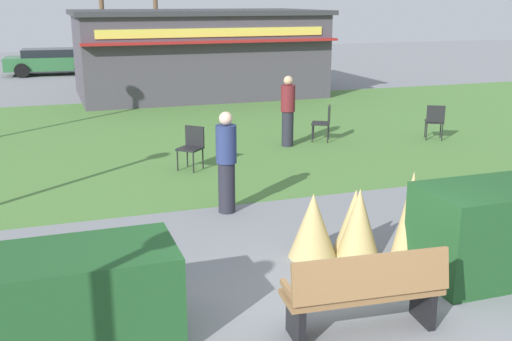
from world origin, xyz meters
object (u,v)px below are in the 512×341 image
(cafe_chair_west, at_px, (325,120))
(parked_car_center_slot, at_px, (164,57))
(cafe_chair_east, at_px, (435,119))
(cafe_chair_center, at_px, (192,144))
(person_strolling, at_px, (288,111))
(person_standing, at_px, (226,162))
(park_bench, at_px, (365,292))
(food_kiosk, at_px, (197,52))
(parked_car_west_slot, at_px, (51,61))

(cafe_chair_west, bearing_deg, parked_car_center_slot, 92.56)
(cafe_chair_east, xyz_separation_m, parked_car_center_slot, (-3.44, 17.80, 0.12))
(cafe_chair_west, distance_m, cafe_chair_center, 3.99)
(person_strolling, distance_m, parked_car_center_slot, 17.24)
(cafe_chair_center, height_order, parked_car_center_slot, parked_car_center_slot)
(parked_car_center_slot, bearing_deg, person_standing, -98.08)
(park_bench, xyz_separation_m, cafe_chair_east, (6.21, 7.79, 0.05))
(food_kiosk, xyz_separation_m, cafe_chair_center, (-2.64, -10.27, -1.01))
(person_strolling, bearing_deg, park_bench, -25.12)
(cafe_chair_center, distance_m, parked_car_west_slot, 18.68)
(cafe_chair_east, distance_m, parked_car_west_slot, 19.82)
(person_strolling, distance_m, parked_car_west_slot, 17.95)
(cafe_chair_center, height_order, person_strolling, person_strolling)
(cafe_chair_east, bearing_deg, person_standing, -151.06)
(cafe_chair_west, relative_size, cafe_chair_east, 1.00)
(cafe_chair_center, relative_size, person_strolling, 0.53)
(park_bench, distance_m, person_standing, 4.24)
(park_bench, distance_m, cafe_chair_east, 9.97)
(cafe_chair_east, height_order, person_strolling, person_strolling)
(park_bench, distance_m, parked_car_west_slot, 25.72)
(parked_car_center_slot, bearing_deg, cafe_chair_west, -87.44)
(cafe_chair_center, distance_m, parked_car_center_slot, 18.76)
(cafe_chair_east, height_order, cafe_chair_center, same)
(cafe_chair_east, xyz_separation_m, person_strolling, (-3.74, 0.56, 0.33))
(cafe_chair_center, bearing_deg, parked_car_west_slot, 97.22)
(park_bench, xyz_separation_m, food_kiosk, (2.47, 17.33, 1.05))
(cafe_chair_east, bearing_deg, park_bench, -128.56)
(cafe_chair_east, height_order, parked_car_center_slot, parked_car_center_slot)
(cafe_chair_west, relative_size, parked_car_center_slot, 0.21)
(person_strolling, bearing_deg, person_standing, -42.10)
(cafe_chair_center, xyz_separation_m, person_standing, (-0.09, -2.85, 0.33))
(food_kiosk, relative_size, person_strolling, 5.20)
(cafe_chair_east, bearing_deg, parked_car_center_slot, 100.94)
(parked_car_west_slot, bearing_deg, cafe_chair_west, -70.45)
(person_standing, relative_size, parked_car_center_slot, 0.40)
(park_bench, distance_m, parked_car_center_slot, 25.74)
(cafe_chair_east, xyz_separation_m, person_standing, (-6.48, -3.58, 0.33))
(food_kiosk, distance_m, cafe_chair_west, 8.90)
(parked_car_west_slot, bearing_deg, park_bench, -84.38)
(cafe_chair_west, xyz_separation_m, person_strolling, (-1.06, -0.20, 0.33))
(cafe_chair_west, height_order, cafe_chair_east, same)
(person_strolling, xyz_separation_m, person_standing, (-2.73, -4.14, 0.00))
(person_strolling, xyz_separation_m, parked_car_west_slot, (-4.99, 17.24, -0.22))
(cafe_chair_east, distance_m, person_standing, 7.41)
(cafe_chair_center, height_order, person_standing, person_standing)
(food_kiosk, bearing_deg, cafe_chair_west, -83.07)
(parked_car_center_slot, bearing_deg, cafe_chair_east, -79.06)
(cafe_chair_center, bearing_deg, food_kiosk, 75.58)
(food_kiosk, height_order, cafe_chair_center, food_kiosk)
(park_bench, bearing_deg, cafe_chair_east, 51.44)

